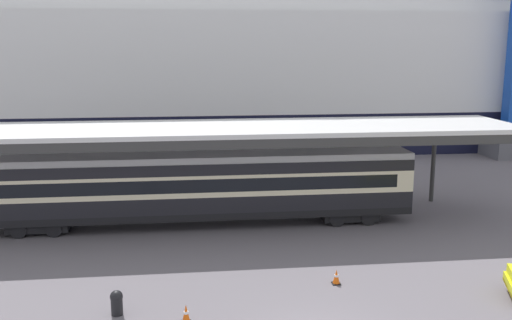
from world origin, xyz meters
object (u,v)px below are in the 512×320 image
object	(u,v)px
traffic_cone_near	(336,277)
quay_bollard	(117,302)
traffic_cone_mid	(186,314)
cruise_ship	(231,1)
train_carriage	(198,185)

from	to	relation	value
traffic_cone_near	quay_bollard	size ratio (longest dim) A/B	0.66
traffic_cone_near	traffic_cone_mid	world-z (taller)	traffic_cone_mid
cruise_ship	train_carriage	world-z (taller)	cruise_ship
train_carriage	quay_bollard	bearing A→B (deg)	-107.28
traffic_cone_mid	quay_bollard	distance (m)	2.76
cruise_ship	traffic_cone_near	bearing A→B (deg)	-88.53
cruise_ship	train_carriage	bearing A→B (deg)	-97.42
train_carriage	quay_bollard	xyz separation A→B (m)	(-3.28, -10.54, -1.79)
train_carriage	traffic_cone_near	distance (m)	10.59
cruise_ship	train_carriage	distance (m)	37.02
train_carriage	traffic_cone_near	bearing A→B (deg)	-57.35
cruise_ship	traffic_cone_mid	size ratio (longest dim) A/B	238.69
train_carriage	quay_bollard	size ratio (longest dim) A/B	24.72
traffic_cone_near	traffic_cone_mid	xyz separation A→B (m)	(-6.31, -2.75, 0.04)
traffic_cone_mid	train_carriage	bearing A→B (deg)	86.53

